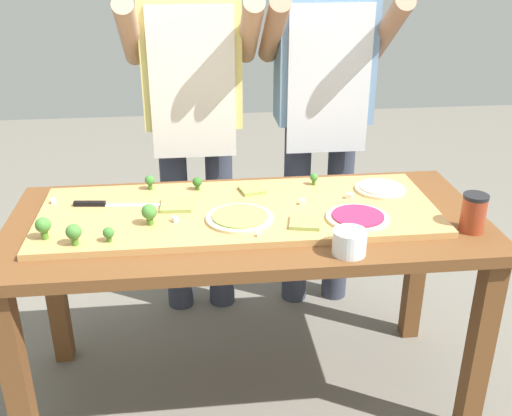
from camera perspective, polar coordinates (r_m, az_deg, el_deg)
name	(u,v)px	position (r m, az deg, el deg)	size (l,w,h in m)	color
ground_plane	(249,391)	(2.47, -0.71, -16.96)	(8.00, 8.00, 0.00)	#6B665B
prep_table	(248,246)	(2.10, -0.80, -3.57)	(1.62, 0.72, 0.76)	brown
cutting_board	(239,212)	(2.07, -1.63, -0.35)	(1.35, 0.51, 0.02)	tan
chefs_knife	(105,204)	(2.15, -14.13, 0.35)	(0.30, 0.05, 0.02)	#B7BABF
pizza_whole_pesto_green	(240,218)	(1.98, -1.55, -0.91)	(0.22, 0.22, 0.02)	beige
pizza_whole_cheese_artichoke	(380,188)	(2.25, 11.70, 1.83)	(0.19, 0.19, 0.02)	beige
pizza_whole_beet_magenta	(358,217)	(2.01, 9.61, -0.87)	(0.21, 0.21, 0.02)	beige
pizza_slice_near_right	(177,205)	(2.09, -7.53, 0.26)	(0.11, 0.11, 0.01)	#899E4C
pizza_slice_near_left	(305,223)	(1.96, 4.64, -1.39)	(0.10, 0.10, 0.01)	#899E4C
pizza_slice_center	(252,190)	(2.20, -0.39, 1.74)	(0.08, 0.08, 0.01)	#899E4C
broccoli_floret_center_left	(314,178)	(2.26, 5.51, 2.86)	(0.03, 0.03, 0.05)	#3F7220
broccoli_floret_front_right	(74,233)	(1.89, -16.87, -2.24)	(0.05, 0.05, 0.07)	#487A23
broccoli_floret_front_left	(149,213)	(1.96, -10.06, -0.42)	(0.05, 0.05, 0.07)	#487A23
broccoli_floret_center_right	(197,182)	(2.21, -5.59, 2.43)	(0.03, 0.03, 0.05)	#366618
broccoli_floret_back_mid	(109,233)	(1.89, -13.79, -2.34)	(0.03, 0.03, 0.05)	#3F7220
broccoli_floret_back_right	(43,226)	(1.96, -19.49, -1.61)	(0.05, 0.05, 0.07)	#487A23
broccoli_floret_back_left	(150,181)	(2.24, -10.02, 2.54)	(0.04, 0.04, 0.05)	#3F7220
cheese_crumble_a	(302,202)	(2.10, 4.41, 0.56)	(0.02, 0.02, 0.02)	white
cheese_crumble_b	(54,201)	(2.22, -18.62, 0.63)	(0.02, 0.02, 0.02)	white
cheese_crumble_c	(259,234)	(1.87, 0.31, -2.51)	(0.01, 0.01, 0.01)	silver
cheese_crumble_d	(175,219)	(1.98, -7.69, -1.06)	(0.02, 0.02, 0.02)	silver
cheese_crumble_e	(349,196)	(2.16, 8.83, 1.13)	(0.02, 0.02, 0.02)	white
flour_cup	(349,244)	(1.83, 8.82, -3.34)	(0.10, 0.10, 0.08)	white
sauce_jar	(474,213)	(2.06, 19.90, -0.44)	(0.08, 0.08, 0.13)	#99381E
cook_left	(193,102)	(2.57, -5.97, 9.97)	(0.54, 0.39, 1.67)	#333847
cook_right	(323,98)	(2.63, 6.37, 10.30)	(0.54, 0.39, 1.67)	#333847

